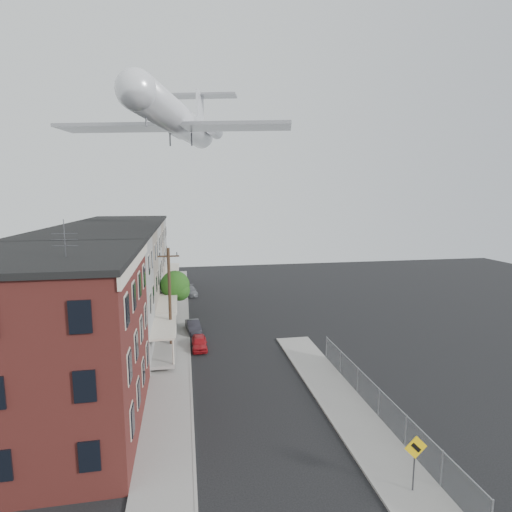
{
  "coord_description": "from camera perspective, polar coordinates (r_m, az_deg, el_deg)",
  "views": [
    {
      "loc": [
        -4.25,
        -15.72,
        13.24
      ],
      "look_at": [
        -0.13,
        7.05,
        9.78
      ],
      "focal_mm": 28.0,
      "sensor_mm": 36.0,
      "label": 1
    }
  ],
  "objects": [
    {
      "name": "row_house_a",
      "position": [
        34.11,
        -23.13,
        -5.96
      ],
      "size": [
        11.98,
        7.0,
        10.3
      ],
      "color": "slate",
      "rests_on": "ground"
    },
    {
      "name": "car_far",
      "position": [
        55.0,
        -9.33,
        -4.94
      ],
      "size": [
        1.98,
        4.06,
        1.14
      ],
      "primitive_type": "imported",
      "rotation": [
        0.0,
        0.0,
        0.1
      ],
      "color": "slate",
      "rests_on": "ground"
    },
    {
      "name": "street_tree",
      "position": [
        44.74,
        -11.34,
        -4.31
      ],
      "size": [
        3.22,
        3.2,
        5.2
      ],
      "color": "black",
      "rests_on": "ground"
    },
    {
      "name": "utility_pole",
      "position": [
        34.82,
        -12.22,
        -5.94
      ],
      "size": [
        1.8,
        0.26,
        9.0
      ],
      "color": "black",
      "rests_on": "ground"
    },
    {
      "name": "airplane",
      "position": [
        43.61,
        -10.89,
        18.49
      ],
      "size": [
        22.96,
        26.25,
        7.56
      ],
      "color": "silver",
      "rests_on": "ground"
    },
    {
      "name": "row_house_d",
      "position": [
        54.38,
        -18.29,
        -0.51
      ],
      "size": [
        11.98,
        7.0,
        10.3
      ],
      "color": "#6E6257",
      "rests_on": "ground"
    },
    {
      "name": "ground",
      "position": [
        20.99,
        4.4,
        -30.64
      ],
      "size": [
        120.0,
        120.0,
        0.0
      ],
      "primitive_type": "plane",
      "color": "black",
      "rests_on": "ground"
    },
    {
      "name": "car_mid",
      "position": [
        40.31,
        -8.94,
        -9.91
      ],
      "size": [
        1.66,
        3.64,
        1.16
      ],
      "primitive_type": "imported",
      "rotation": [
        0.0,
        0.0,
        0.13
      ],
      "color": "black",
      "rests_on": "ground"
    },
    {
      "name": "warning_sign",
      "position": [
        21.02,
        21.78,
        -24.86
      ],
      "size": [
        1.1,
        0.11,
        2.8
      ],
      "color": "#515156",
      "rests_on": "ground"
    },
    {
      "name": "car_near",
      "position": [
        36.09,
        -8.09,
        -12.17
      ],
      "size": [
        1.33,
        3.28,
        1.12
      ],
      "primitive_type": "imported",
      "rotation": [
        0.0,
        0.0,
        0.0
      ],
      "color": "#AF161D",
      "rests_on": "ground"
    },
    {
      "name": "row_house_b",
      "position": [
        40.79,
        -20.97,
        -3.55
      ],
      "size": [
        11.98,
        7.0,
        10.3
      ],
      "color": "#6E6257",
      "rests_on": "ground"
    },
    {
      "name": "row_house_e",
      "position": [
        61.25,
        -17.39,
        0.5
      ],
      "size": [
        11.98,
        7.0,
        10.3
      ],
      "color": "slate",
      "rests_on": "ground"
    },
    {
      "name": "sidewalk_right",
      "position": [
        27.22,
        13.0,
        -20.7
      ],
      "size": [
        3.0,
        26.0,
        0.12
      ],
      "primitive_type": "cube",
      "color": "gray",
      "rests_on": "ground"
    },
    {
      "name": "curb_left",
      "position": [
        41.85,
        -9.6,
        -9.97
      ],
      "size": [
        0.15,
        62.0,
        0.14
      ],
      "primitive_type": "cube",
      "color": "gray",
      "rests_on": "ground"
    },
    {
      "name": "sidewalk_left",
      "position": [
        41.87,
        -11.61,
        -10.03
      ],
      "size": [
        3.0,
        62.0,
        0.12
      ],
      "primitive_type": "cube",
      "color": "gray",
      "rests_on": "ground"
    },
    {
      "name": "corner_building",
      "position": [
        25.33,
        -28.0,
        -11.13
      ],
      "size": [
        10.31,
        12.3,
        12.15
      ],
      "color": "#361411",
      "rests_on": "ground"
    },
    {
      "name": "row_house_c",
      "position": [
        47.56,
        -19.44,
        -1.81
      ],
      "size": [
        11.98,
        7.0,
        10.3
      ],
      "color": "slate",
      "rests_on": "ground"
    },
    {
      "name": "curb_right",
      "position": [
        26.72,
        9.94,
        -21.17
      ],
      "size": [
        0.15,
        26.0,
        0.14
      ],
      "primitive_type": "cube",
      "color": "gray",
      "rests_on": "ground"
    },
    {
      "name": "chainlink_fence",
      "position": [
        26.57,
        17.13,
        -19.35
      ],
      "size": [
        0.06,
        18.06,
        1.9
      ],
      "color": "gray",
      "rests_on": "ground"
    }
  ]
}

